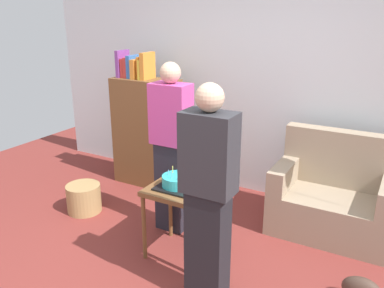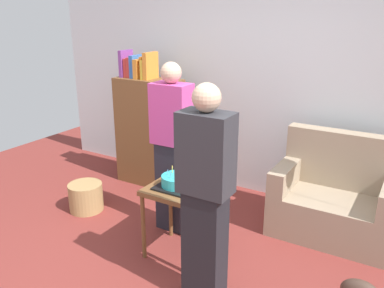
{
  "view_description": "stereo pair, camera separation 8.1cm",
  "coord_description": "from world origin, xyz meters",
  "px_view_note": "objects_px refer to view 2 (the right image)",
  "views": [
    {
      "loc": [
        1.38,
        -2.19,
        2.06
      ],
      "look_at": [
        -0.24,
        0.69,
        0.95
      ],
      "focal_mm": 37.44,
      "sensor_mm": 36.0,
      "label": 1
    },
    {
      "loc": [
        1.45,
        -2.15,
        2.06
      ],
      "look_at": [
        -0.24,
        0.69,
        0.95
      ],
      "focal_mm": 37.44,
      "sensor_mm": 36.0,
      "label": 2
    }
  ],
  "objects_px": {
    "side_table": "(177,198)",
    "birthday_cake": "(177,182)",
    "person_blowing_candles": "(172,148)",
    "wicker_basket": "(86,197)",
    "bookshelf": "(149,129)",
    "couch": "(335,200)",
    "person_holding_cake": "(205,198)"
  },
  "relations": [
    {
      "from": "bookshelf",
      "to": "side_table",
      "type": "relative_size",
      "value": 2.53
    },
    {
      "from": "bookshelf",
      "to": "person_blowing_candles",
      "type": "bearing_deg",
      "value": -42.58
    },
    {
      "from": "bookshelf",
      "to": "couch",
      "type": "bearing_deg",
      "value": -1.84
    },
    {
      "from": "wicker_basket",
      "to": "couch",
      "type": "bearing_deg",
      "value": 20.56
    },
    {
      "from": "side_table",
      "to": "person_blowing_candles",
      "type": "relative_size",
      "value": 0.39
    },
    {
      "from": "person_blowing_candles",
      "to": "wicker_basket",
      "type": "height_order",
      "value": "person_blowing_candles"
    },
    {
      "from": "couch",
      "to": "wicker_basket",
      "type": "xyz_separation_m",
      "value": [
        -2.38,
        -0.89,
        -0.19
      ]
    },
    {
      "from": "bookshelf",
      "to": "wicker_basket",
      "type": "xyz_separation_m",
      "value": [
        -0.15,
        -0.97,
        -0.54
      ]
    },
    {
      "from": "couch",
      "to": "side_table",
      "type": "distance_m",
      "value": 1.55
    },
    {
      "from": "bookshelf",
      "to": "person_blowing_candles",
      "type": "distance_m",
      "value": 1.17
    },
    {
      "from": "person_holding_cake",
      "to": "wicker_basket",
      "type": "xyz_separation_m",
      "value": [
        -1.78,
        0.58,
        -0.68
      ]
    },
    {
      "from": "couch",
      "to": "person_holding_cake",
      "type": "xyz_separation_m",
      "value": [
        -0.6,
        -1.47,
        0.49
      ]
    },
    {
      "from": "side_table",
      "to": "bookshelf",
      "type": "bearing_deg",
      "value": 134.81
    },
    {
      "from": "couch",
      "to": "birthday_cake",
      "type": "bearing_deg",
      "value": -135.85
    },
    {
      "from": "person_blowing_candles",
      "to": "person_holding_cake",
      "type": "xyz_separation_m",
      "value": [
        0.78,
        -0.76,
        0.0
      ]
    },
    {
      "from": "side_table",
      "to": "birthday_cake",
      "type": "bearing_deg",
      "value": 163.11
    },
    {
      "from": "side_table",
      "to": "wicker_basket",
      "type": "xyz_separation_m",
      "value": [
        -1.28,
        0.17,
        -0.39
      ]
    },
    {
      "from": "side_table",
      "to": "birthday_cake",
      "type": "relative_size",
      "value": 1.99
    },
    {
      "from": "side_table",
      "to": "wicker_basket",
      "type": "bearing_deg",
      "value": 172.29
    },
    {
      "from": "birthday_cake",
      "to": "wicker_basket",
      "type": "xyz_separation_m",
      "value": [
        -1.28,
        0.17,
        -0.54
      ]
    },
    {
      "from": "bookshelf",
      "to": "person_holding_cake",
      "type": "xyz_separation_m",
      "value": [
        1.63,
        -1.55,
        0.14
      ]
    },
    {
      "from": "couch",
      "to": "bookshelf",
      "type": "xyz_separation_m",
      "value": [
        -2.23,
        0.07,
        0.35
      ]
    },
    {
      "from": "side_table",
      "to": "wicker_basket",
      "type": "distance_m",
      "value": 1.35
    },
    {
      "from": "bookshelf",
      "to": "person_blowing_candles",
      "type": "xyz_separation_m",
      "value": [
        0.85,
        -0.79,
        0.14
      ]
    },
    {
      "from": "couch",
      "to": "birthday_cake",
      "type": "height_order",
      "value": "couch"
    },
    {
      "from": "person_blowing_candles",
      "to": "person_holding_cake",
      "type": "distance_m",
      "value": 1.09
    },
    {
      "from": "birthday_cake",
      "to": "couch",
      "type": "bearing_deg",
      "value": 44.15
    },
    {
      "from": "couch",
      "to": "wicker_basket",
      "type": "height_order",
      "value": "couch"
    },
    {
      "from": "person_holding_cake",
      "to": "birthday_cake",
      "type": "bearing_deg",
      "value": -52.26
    },
    {
      "from": "couch",
      "to": "person_blowing_candles",
      "type": "xyz_separation_m",
      "value": [
        -1.38,
        -0.71,
        0.49
      ]
    },
    {
      "from": "side_table",
      "to": "person_holding_cake",
      "type": "height_order",
      "value": "person_holding_cake"
    },
    {
      "from": "bookshelf",
      "to": "birthday_cake",
      "type": "xyz_separation_m",
      "value": [
        1.13,
        -1.14,
        -0.0
      ]
    }
  ]
}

